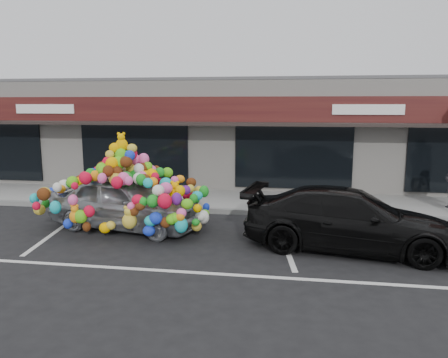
# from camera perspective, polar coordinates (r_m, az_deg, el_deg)

# --- Properties ---
(ground) EXTENTS (90.00, 90.00, 0.00)m
(ground) POSITION_cam_1_polar(r_m,az_deg,el_deg) (11.34, -6.76, -7.43)
(ground) COLOR black
(ground) RESTS_ON ground
(shop_building) EXTENTS (24.00, 7.20, 4.31)m
(shop_building) POSITION_cam_1_polar(r_m,az_deg,el_deg) (19.13, 0.02, 6.26)
(shop_building) COLOR silver
(shop_building) RESTS_ON ground
(sidewalk) EXTENTS (26.00, 3.00, 0.15)m
(sidewalk) POSITION_cam_1_polar(r_m,az_deg,el_deg) (15.08, -2.64, -2.73)
(sidewalk) COLOR gray
(sidewalk) RESTS_ON ground
(kerb) EXTENTS (26.00, 0.18, 0.16)m
(kerb) POSITION_cam_1_polar(r_m,az_deg,el_deg) (13.65, -3.91, -4.08)
(kerb) COLOR slate
(kerb) RESTS_ON ground
(parking_stripe_left) EXTENTS (0.73, 4.37, 0.01)m
(parking_stripe_left) POSITION_cam_1_polar(r_m,az_deg,el_deg) (12.74, -20.58, -6.05)
(parking_stripe_left) COLOR silver
(parking_stripe_left) RESTS_ON ground
(parking_stripe_mid) EXTENTS (0.73, 4.37, 0.01)m
(parking_stripe_mid) POSITION_cam_1_polar(r_m,az_deg,el_deg) (11.13, 7.68, -7.77)
(parking_stripe_mid) COLOR silver
(parking_stripe_mid) RESTS_ON ground
(lane_line) EXTENTS (14.00, 0.12, 0.01)m
(lane_line) POSITION_cam_1_polar(r_m,az_deg,el_deg) (8.83, 1.93, -12.45)
(lane_line) COLOR silver
(lane_line) RESTS_ON ground
(toy_car) EXTENTS (3.02, 4.72, 2.58)m
(toy_car) POSITION_cam_1_polar(r_m,az_deg,el_deg) (12.04, -12.77, -2.28)
(toy_car) COLOR #ACB0B7
(toy_car) RESTS_ON ground
(black_sedan) EXTENTS (2.73, 5.11, 1.41)m
(black_sedan) POSITION_cam_1_polar(r_m,az_deg,el_deg) (10.53, 16.08, -5.13)
(black_sedan) COLOR black
(black_sedan) RESTS_ON ground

